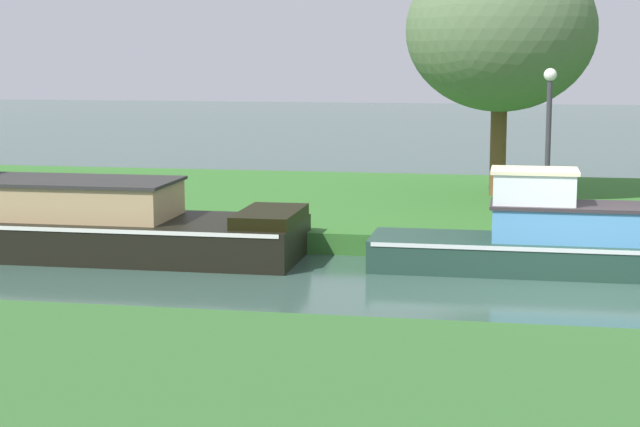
% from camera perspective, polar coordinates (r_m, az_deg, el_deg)
% --- Properties ---
extents(ground_plane, '(120.00, 120.00, 0.00)m').
position_cam_1_polar(ground_plane, '(17.48, 13.83, -3.91)').
color(ground_plane, '#335145').
extents(riverbank_far, '(72.00, 10.00, 0.40)m').
position_cam_1_polar(riverbank_far, '(24.32, 12.93, 0.12)').
color(riverbank_far, '#326B28').
rests_on(riverbank_far, ground_plane).
extents(forest_barge, '(8.28, 1.56, 1.77)m').
position_cam_1_polar(forest_barge, '(18.60, 15.86, -1.48)').
color(forest_barge, '#213D32').
rests_on(forest_barge, ground_plane).
extents(black_narrowboat, '(9.35, 2.37, 2.01)m').
position_cam_1_polar(black_narrowboat, '(20.39, -14.51, -0.34)').
color(black_narrowboat, black).
rests_on(black_narrowboat, ground_plane).
extents(willow_tree_left, '(4.29, 4.08, 5.66)m').
position_cam_1_polar(willow_tree_left, '(24.53, 9.71, 9.68)').
color(willow_tree_left, brown).
rests_on(willow_tree_left, riverbank_far).
extents(lamp_post, '(0.24, 0.24, 3.04)m').
position_cam_1_polar(lamp_post, '(20.14, 12.20, 4.42)').
color(lamp_post, '#333338').
rests_on(lamp_post, riverbank_far).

